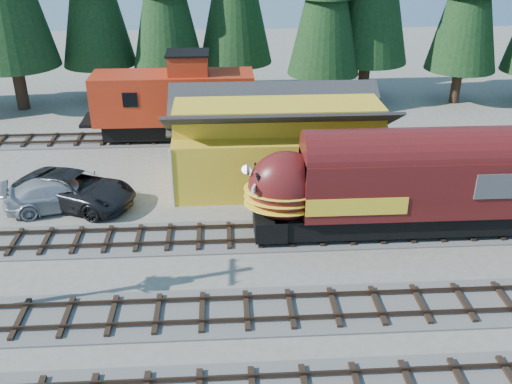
{
  "coord_description": "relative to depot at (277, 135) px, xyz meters",
  "views": [
    {
      "loc": [
        -3.14,
        -20.56,
        14.66
      ],
      "look_at": [
        -1.65,
        4.0,
        2.5
      ],
      "focal_mm": 40.0,
      "sensor_mm": 36.0,
      "label": 1
    }
  ],
  "objects": [
    {
      "name": "pickup_truck_a",
      "position": [
        -11.35,
        -2.43,
        -2.02
      ],
      "size": [
        7.43,
        5.52,
        1.88
      ],
      "primitive_type": "imported",
      "rotation": [
        0.0,
        0.0,
        1.17
      ],
      "color": "black",
      "rests_on": "ground"
    },
    {
      "name": "track_spur",
      "position": [
        -10.0,
        7.5,
        -2.9
      ],
      "size": [
        32.0,
        3.2,
        0.33
      ],
      "color": "#4C4947",
      "rests_on": "ground"
    },
    {
      "name": "caboose",
      "position": [
        -6.45,
        7.5,
        -0.15
      ],
      "size": [
        11.03,
        3.2,
        5.73
      ],
      "color": "black",
      "rests_on": "ground"
    },
    {
      "name": "depot",
      "position": [
        0.0,
        0.0,
        0.0
      ],
      "size": [
        12.8,
        7.0,
        5.3
      ],
      "color": "gold",
      "rests_on": "ground"
    },
    {
      "name": "pickup_truck_b",
      "position": [
        -12.11,
        -2.68,
        -2.11
      ],
      "size": [
        6.34,
        3.96,
        1.71
      ],
      "primitive_type": "imported",
      "rotation": [
        0.0,
        0.0,
        1.86
      ],
      "color": "#ABAEB3",
      "rests_on": "ground"
    },
    {
      "name": "ground",
      "position": [
        0.0,
        -10.5,
        -2.96
      ],
      "size": [
        120.0,
        120.0,
        0.0
      ],
      "primitive_type": "plane",
      "color": "#6B665B",
      "rests_on": "ground"
    },
    {
      "name": "track_siding",
      "position": [
        10.0,
        -6.5,
        -2.9
      ],
      "size": [
        68.0,
        3.2,
        0.33
      ],
      "color": "#4C4947",
      "rests_on": "ground"
    },
    {
      "name": "locomotive",
      "position": [
        5.22,
        -6.5,
        -0.5
      ],
      "size": [
        15.42,
        3.07,
        4.19
      ],
      "color": "black",
      "rests_on": "ground"
    }
  ]
}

